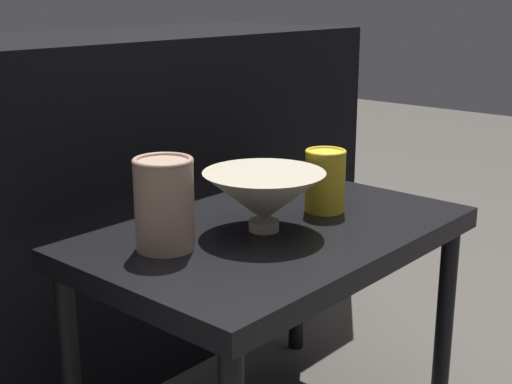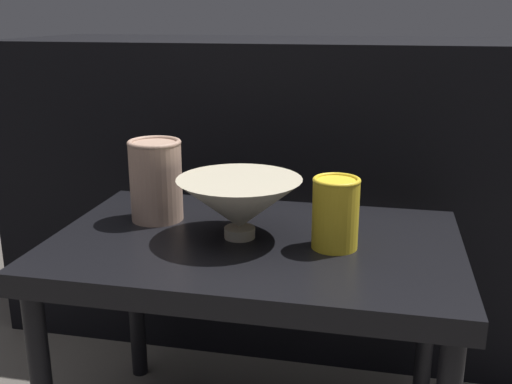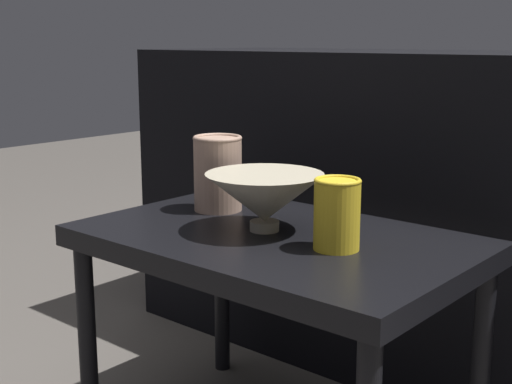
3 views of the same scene
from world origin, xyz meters
TOP-DOWN VIEW (x-y plane):
  - table at (0.00, 0.00)m, footprint 0.72×0.46m
  - couch_backdrop at (0.00, 0.57)m, footprint 1.50×0.50m
  - bowl at (-0.03, -0.00)m, footprint 0.22×0.22m
  - vase_textured_left at (-0.21, 0.06)m, footprint 0.10×0.10m
  - vase_colorful_right at (0.14, -0.01)m, footprint 0.08×0.08m

SIDE VIEW (x-z plane):
  - couch_backdrop at x=0.00m, z-range 0.00..0.77m
  - table at x=0.00m, z-range 0.17..0.62m
  - bowl at x=-0.03m, z-range 0.45..0.56m
  - vase_colorful_right at x=0.14m, z-range 0.45..0.57m
  - vase_textured_left at x=-0.21m, z-range 0.45..0.60m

